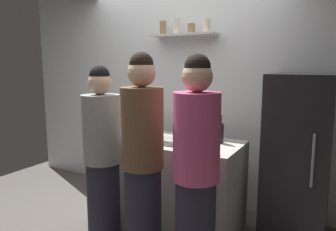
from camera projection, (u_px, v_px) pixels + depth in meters
back_wall_assembly at (183, 92)px, 3.89m from camera, size 4.80×0.32×2.60m
refrigerator at (297, 157)px, 2.97m from camera, size 0.56×0.64×1.56m
counter at (168, 182)px, 3.28m from camera, size 1.47×0.70×0.89m
baking_pan at (175, 142)px, 3.04m from camera, size 0.34×0.24×0.05m
utensil_holder at (208, 147)px, 2.70m from camera, size 0.11×0.11×0.22m
wine_bottle_green_glass at (188, 138)px, 2.76m from camera, size 0.06×0.06×0.32m
wine_bottle_pale_glass at (122, 121)px, 3.58m from camera, size 0.08×0.08×0.31m
wine_bottle_dark_glass at (220, 132)px, 3.07m from camera, size 0.07×0.07×0.28m
wine_bottle_amber_glass at (178, 124)px, 3.37m from camera, size 0.07×0.07×0.34m
water_bottle_plastic at (152, 126)px, 3.35m from camera, size 0.08×0.08×0.26m
person_brown_jacket at (143, 162)px, 2.56m from camera, size 0.34×0.34×1.73m
person_pink_top at (196, 174)px, 2.31m from camera, size 0.34×0.34×1.71m
person_grey_hoodie at (102, 158)px, 2.86m from camera, size 0.34×0.34×1.63m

